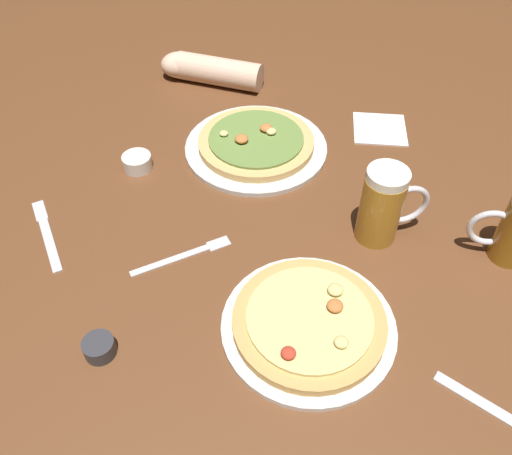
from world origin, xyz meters
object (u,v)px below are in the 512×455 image
object	(u,v)px
ramekin_butter	(137,162)
fork_left	(184,255)
diner_arm	(207,70)
ramekin_sauce	(99,347)
knife_right	(47,234)
knife_spare	(509,419)
pizza_plate_near	(309,323)
pizza_plate_far	(256,144)
beer_mug_dark	(383,205)
napkin_folded	(380,128)

from	to	relation	value
ramekin_butter	fork_left	distance (m)	0.29
diner_arm	fork_left	bearing A→B (deg)	-93.61
ramekin_sauce	knife_right	bearing A→B (deg)	118.57
knife_right	knife_spare	world-z (taller)	same
pizza_plate_near	ramekin_sauce	world-z (taller)	pizza_plate_near
knife_right	pizza_plate_far	bearing A→B (deg)	30.26
beer_mug_dark	knife_right	bearing A→B (deg)	177.05
pizza_plate_far	knife_right	bearing A→B (deg)	-149.74
fork_left	knife_right	distance (m)	0.29
pizza_plate_near	fork_left	bearing A→B (deg)	141.57
napkin_folded	knife_spare	size ratio (longest dim) A/B	0.68
fork_left	ramekin_butter	bearing A→B (deg)	112.99
ramekin_sauce	diner_arm	distance (m)	0.85
beer_mug_dark	diner_arm	xyz separation A→B (m)	(-0.34, 0.60, -0.04)
ramekin_butter	fork_left	bearing A→B (deg)	-67.01
pizza_plate_far	diner_arm	xyz separation A→B (m)	(-0.12, 0.31, 0.02)
pizza_plate_far	knife_right	world-z (taller)	pizza_plate_far
pizza_plate_near	ramekin_butter	world-z (taller)	pizza_plate_near
pizza_plate_far	diner_arm	distance (m)	0.33
ramekin_sauce	fork_left	size ratio (longest dim) A/B	0.27
pizza_plate_near	ramekin_sauce	bearing A→B (deg)	-175.44
diner_arm	pizza_plate_far	bearing A→B (deg)	-69.31
beer_mug_dark	pizza_plate_near	bearing A→B (deg)	-127.61
napkin_folded	diner_arm	world-z (taller)	diner_arm
ramekin_sauce	fork_left	world-z (taller)	ramekin_sauce
ramekin_butter	diner_arm	distance (m)	0.39
ramekin_sauce	knife_spare	size ratio (longest dim) A/B	0.28
pizza_plate_far	napkin_folded	bearing A→B (deg)	11.47
pizza_plate_near	ramekin_butter	size ratio (longest dim) A/B	4.56
napkin_folded	knife_right	distance (m)	0.81
ramekin_butter	napkin_folded	size ratio (longest dim) A/B	0.51
beer_mug_dark	fork_left	distance (m)	0.39
beer_mug_dark	knife_right	distance (m)	0.67
pizza_plate_near	napkin_folded	world-z (taller)	pizza_plate_near
napkin_folded	diner_arm	distance (m)	0.49
ramekin_butter	knife_spare	distance (m)	0.87
pizza_plate_near	beer_mug_dark	size ratio (longest dim) A/B	1.82
beer_mug_dark	napkin_folded	world-z (taller)	beer_mug_dark
knife_right	ramekin_sauce	bearing A→B (deg)	-61.43
fork_left	diner_arm	distance (m)	0.63
ramekin_butter	diner_arm	xyz separation A→B (m)	(0.15, 0.36, 0.02)
pizza_plate_far	beer_mug_dark	world-z (taller)	beer_mug_dark
pizza_plate_far	diner_arm	size ratio (longest dim) A/B	1.19
beer_mug_dark	knife_spare	bearing A→B (deg)	-72.96
pizza_plate_far	beer_mug_dark	distance (m)	0.37
pizza_plate_far	fork_left	xyz separation A→B (m)	(-0.16, -0.32, -0.01)
pizza_plate_near	knife_right	size ratio (longest dim) A/B	1.46
ramekin_butter	ramekin_sauce	bearing A→B (deg)	-91.58
beer_mug_dark	fork_left	size ratio (longest dim) A/B	0.85
knife_right	ramekin_butter	bearing A→B (deg)	50.98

